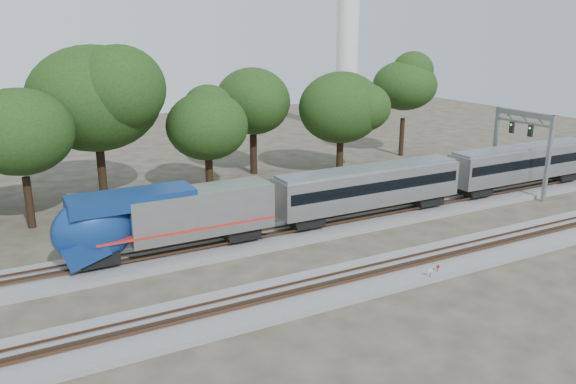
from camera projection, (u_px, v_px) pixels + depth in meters
name	position (u px, v px, depth m)	size (l,w,h in m)	color
ground	(310.00, 265.00, 40.61)	(160.00, 160.00, 0.00)	#383328
track_far	(273.00, 236.00, 45.64)	(160.00, 5.00, 0.73)	slate
track_near	(340.00, 284.00, 37.16)	(160.00, 5.00, 0.73)	slate
train	(523.00, 162.00, 57.76)	(92.79, 3.20, 4.72)	#B7B9BF
switch_stand_red	(438.00, 269.00, 38.53)	(0.28, 0.06, 0.88)	#512D19
switch_stand_white	(430.00, 274.00, 37.66)	(0.32, 0.11, 1.01)	#512D19
switch_lever	(438.00, 276.00, 38.48)	(0.50, 0.30, 0.30)	#512D19
signal_gantry	(522.00, 134.00, 56.64)	(0.59, 7.03, 8.55)	gray
tree_2	(20.00, 132.00, 46.02)	(8.44, 8.44, 11.90)	black
tree_3	(95.00, 99.00, 52.73)	(10.30, 10.30, 14.52)	black
tree_4	(207.00, 126.00, 56.04)	(7.23, 7.23, 10.19)	black
tree_5	(253.00, 101.00, 63.97)	(8.65, 8.65, 12.19)	black
tree_6	(341.00, 108.00, 63.67)	(7.97, 7.97, 11.24)	black
tree_7	(405.00, 86.00, 73.21)	(9.48, 9.48, 13.36)	black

